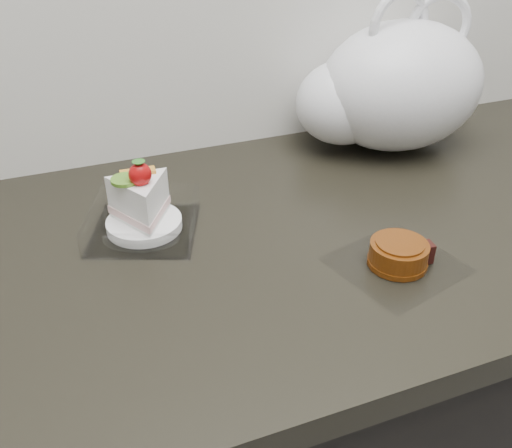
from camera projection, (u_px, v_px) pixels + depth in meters
counter at (291, 425)px, 1.08m from camera, size 2.04×0.64×0.90m
cake_tray at (143, 212)px, 0.81m from camera, size 0.19×0.19×0.12m
mooncake_wrap at (399, 256)px, 0.75m from camera, size 0.18×0.18×0.04m
plastic_bag at (390, 88)px, 1.01m from camera, size 0.35×0.24×0.28m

